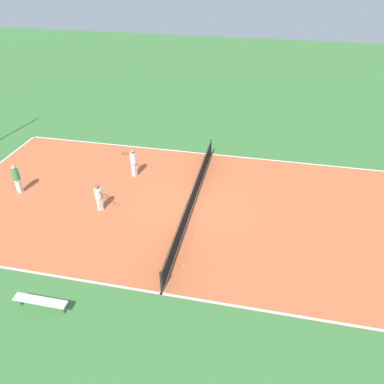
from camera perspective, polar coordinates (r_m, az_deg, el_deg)
ground_plane at (r=18.61m, az=0.00°, el=-2.30°), size 80.00×80.00×0.00m
court_surface at (r=18.60m, az=0.00°, el=-2.28°), size 11.39×24.33×0.02m
tennis_net at (r=18.29m, az=0.00°, el=-0.92°), size 11.19×0.10×1.03m
bench at (r=14.79m, az=-22.12°, el=-15.17°), size 0.36×1.99×0.45m
player_far_green at (r=21.16m, az=-25.20°, el=2.05°), size 0.39×0.39×1.63m
player_far_white at (r=20.84m, az=-8.95°, el=4.69°), size 0.64×0.99×1.64m
player_near_white at (r=18.48m, az=-14.05°, el=-0.60°), size 0.81×0.95×1.44m
tennis_ball_far_baseline at (r=16.69m, az=0.75°, el=-7.01°), size 0.07×0.07×0.07m
tennis_ball_left_sideline at (r=15.46m, az=-1.35°, el=-11.11°), size 0.07×0.07×0.07m
tennis_ball_right_alley at (r=22.95m, az=-21.93°, el=2.79°), size 0.07×0.07×0.07m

